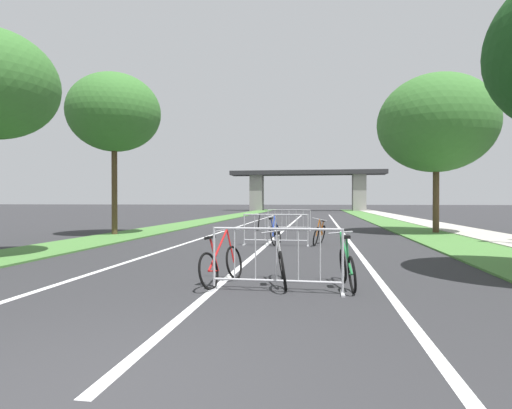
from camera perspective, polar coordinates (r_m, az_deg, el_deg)
The scene contains 19 objects.
ground_plane at distance 3.58m, azimuth -23.27°, elevation -24.10°, with size 300.00×300.00×0.00m, color #2B2B2D.
grass_verge_left at distance 32.71m, azimuth -5.56°, elevation -2.04°, with size 2.39×70.65×0.05m, color #477A38.
grass_verge_right at distance 32.03m, azimuth 17.14°, elevation -2.11°, with size 2.39×70.65×0.05m, color #477A38.
sidewalk_path_right at distance 32.44m, azimuth 21.13°, elevation -2.07°, with size 2.17×70.65×0.08m, color #ADA89E.
lane_stripe_center at distance 23.30m, azimuth 4.53°, elevation -3.13°, with size 0.14×40.87×0.01m, color silver.
lane_stripe_right_lane at distance 23.26m, azimuth 11.55°, elevation -3.14°, with size 0.14×40.87×0.01m, color silver.
lane_stripe_left_lane at distance 23.69m, azimuth -2.37°, elevation -3.07°, with size 0.14×40.87×0.01m, color silver.
overpass_bridge at distance 61.23m, azimuth 7.18°, elevation 3.12°, with size 23.00×3.64×6.01m.
tree_left_cypress_far at distance 18.83m, azimuth -19.34°, elevation 12.07°, with size 3.92×3.92×6.95m.
tree_right_pine_far at distance 20.40m, azimuth 24.05°, elevation 10.38°, with size 5.20×5.20×7.21m.
crowd_barrier_nearest at distance 6.68m, azimuth 2.93°, elevation -7.84°, with size 2.18×0.47×1.05m.
crowd_barrier_second at distance 13.43m, azimuth 2.79°, elevation -3.62°, with size 2.18×0.48×1.05m.
crowd_barrier_third at distance 20.14m, azimuth 4.66°, elevation -2.24°, with size 2.19×0.56×1.05m.
bicycle_green_0 at distance 7.23m, azimuth 12.70°, elevation -8.53°, with size 0.44×1.56×0.94m.
bicycle_blue_1 at distance 13.86m, azimuth 2.73°, elevation -4.08°, with size 0.45×1.73×1.00m.
bicycle_black_2 at distance 20.78m, azimuth 0.37°, elevation -2.62°, with size 0.55×1.62×0.86m.
bicycle_red_3 at distance 7.29m, azimuth -4.86°, elevation -8.32°, with size 0.55×1.66×1.01m.
bicycle_white_4 at distance 7.25m, azimuth 3.58°, elevation -8.29°, with size 0.61×1.68×0.97m.
bicycle_orange_5 at distance 13.94m, azimuth 8.95°, elevation -4.13°, with size 0.52×1.63×0.93m.
Camera 1 is at (1.73, -2.75, 1.49)m, focal length 28.40 mm.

